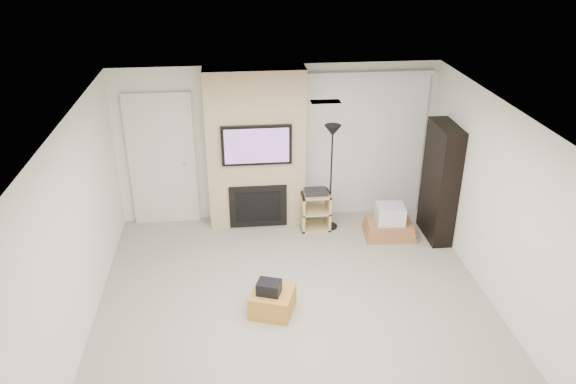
{
  "coord_description": "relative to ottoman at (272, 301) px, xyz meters",
  "views": [
    {
      "loc": [
        -0.71,
        -5.48,
        4.41
      ],
      "look_at": [
        0.0,
        1.2,
        1.15
      ],
      "focal_mm": 35.0,
      "sensor_mm": 36.0,
      "label": 1
    }
  ],
  "objects": [
    {
      "name": "entry_door",
      "position": [
        -1.5,
        2.54,
        0.9
      ],
      "size": [
        1.02,
        0.11,
        2.14
      ],
      "color": "silver",
      "rests_on": "floor"
    },
    {
      "name": "wall_left",
      "position": [
        -2.2,
        -0.18,
        1.1
      ],
      "size": [
        0.0,
        5.5,
        2.5
      ],
      "primitive_type": "cube",
      "rotation": [
        1.57,
        0.0,
        1.57
      ],
      "color": "white",
      "rests_on": "ground"
    },
    {
      "name": "black_bag",
      "position": [
        -0.04,
        -0.03,
        0.23
      ],
      "size": [
        0.34,
        0.3,
        0.16
      ],
      "primitive_type": "cube",
      "rotation": [
        0.0,
        0.0,
        -0.34
      ],
      "color": "black",
      "rests_on": "ottoman"
    },
    {
      "name": "av_stand",
      "position": [
        0.85,
        2.06,
        0.2
      ],
      "size": [
        0.45,
        0.38,
        0.66
      ],
      "color": "tan",
      "rests_on": "floor"
    },
    {
      "name": "fireplace_wall",
      "position": [
        -0.05,
        2.36,
        1.09
      ],
      "size": [
        1.5,
        0.47,
        2.5
      ],
      "color": "tan",
      "rests_on": "floor"
    },
    {
      "name": "bookshelf",
      "position": [
        2.64,
        1.62,
        0.75
      ],
      "size": [
        0.3,
        0.8,
        1.8
      ],
      "color": "black",
      "rests_on": "floor"
    },
    {
      "name": "ottoman",
      "position": [
        0.0,
        0.0,
        0.0
      ],
      "size": [
        0.64,
        0.64,
        0.3
      ],
      "primitive_type": "cube",
      "rotation": [
        0.0,
        0.0,
        -0.34
      ],
      "color": "#BB8130",
      "rests_on": "floor"
    },
    {
      "name": "box_stack",
      "position": [
        1.95,
        1.69,
        0.04
      ],
      "size": [
        0.8,
        0.63,
        0.51
      ],
      "color": "#A1683F",
      "rests_on": "floor"
    },
    {
      "name": "wall_right",
      "position": [
        2.8,
        -0.18,
        1.1
      ],
      "size": [
        0.0,
        5.5,
        2.5
      ],
      "primitive_type": "cube",
      "rotation": [
        1.57,
        0.0,
        1.57
      ],
      "color": "white",
      "rests_on": "ground"
    },
    {
      "name": "floor",
      "position": [
        0.3,
        -0.18,
        -0.15
      ],
      "size": [
        5.0,
        5.5,
        0.0
      ],
      "primitive_type": "cube",
      "color": "#A89F8E",
      "rests_on": "ground"
    },
    {
      "name": "ceiling",
      "position": [
        0.3,
        -0.18,
        2.35
      ],
      "size": [
        5.0,
        5.5,
        0.0
      ],
      "primitive_type": "cube",
      "color": "white",
      "rests_on": "wall_back"
    },
    {
      "name": "vertical_blinds",
      "position": [
        1.7,
        2.52,
        1.12
      ],
      "size": [
        1.98,
        0.1,
        2.37
      ],
      "color": "silver",
      "rests_on": "floor"
    },
    {
      "name": "hvac_vent",
      "position": [
        0.7,
        0.62,
        2.35
      ],
      "size": [
        0.35,
        0.18,
        0.01
      ],
      "primitive_type": "cube",
      "color": "silver",
      "rests_on": "ceiling"
    },
    {
      "name": "floor_lamp",
      "position": [
        1.07,
        2.04,
        1.19
      ],
      "size": [
        0.25,
        0.25,
        1.71
      ],
      "color": "black",
      "rests_on": "floor"
    },
    {
      "name": "wall_back",
      "position": [
        0.3,
        2.57,
        1.1
      ],
      "size": [
        5.0,
        0.0,
        2.5
      ],
      "primitive_type": "cube",
      "rotation": [
        1.57,
        0.0,
        0.0
      ],
      "color": "white",
      "rests_on": "ground"
    }
  ]
}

